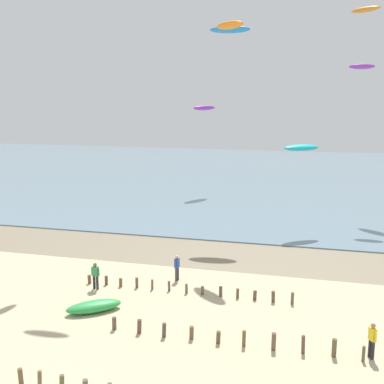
# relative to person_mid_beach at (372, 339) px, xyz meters

# --- Properties ---
(wet_sand_strip) EXTENTS (120.00, 6.65, 0.01)m
(wet_sand_strip) POSITION_rel_person_mid_beach_xyz_m (-12.77, 12.58, -0.91)
(wet_sand_strip) COLOR #84755B
(wet_sand_strip) RESTS_ON ground
(sea) EXTENTS (160.00, 70.00, 0.10)m
(sea) POSITION_rel_person_mid_beach_xyz_m (-12.77, 50.91, -0.87)
(sea) COLOR slate
(sea) RESTS_ON ground
(groyne_mid) EXTENTS (12.31, 0.36, 0.89)m
(groyne_mid) POSITION_rel_person_mid_beach_xyz_m (-6.63, -0.36, -0.54)
(groyne_mid) COLOR brown
(groyne_mid) RESTS_ON ground
(groyne_far) EXTENTS (12.98, 0.33, 0.71)m
(groyne_far) POSITION_rel_person_mid_beach_xyz_m (-10.00, 5.06, -0.61)
(groyne_far) COLOR brown
(groyne_far) RESTS_ON ground
(person_mid_beach) EXTENTS (0.36, 0.52, 1.71)m
(person_mid_beach) POSITION_rel_person_mid_beach_xyz_m (0.00, 0.00, 0.00)
(person_mid_beach) COLOR #232328
(person_mid_beach) RESTS_ON ground
(person_by_waterline) EXTENTS (0.29, 0.56, 1.71)m
(person_by_waterline) POSITION_rel_person_mid_beach_xyz_m (-11.20, 6.93, 0.00)
(person_by_waterline) COLOR #383842
(person_by_waterline) RESTS_ON ground
(person_far_down_beach) EXTENTS (0.57, 0.25, 1.71)m
(person_far_down_beach) POSITION_rel_person_mid_beach_xyz_m (-15.71, 4.29, 0.00)
(person_far_down_beach) COLOR #232328
(person_far_down_beach) RESTS_ON ground
(grounded_kite) EXTENTS (3.13, 2.72, 0.62)m
(grounded_kite) POSITION_rel_person_mid_beach_xyz_m (-14.42, 1.33, -0.61)
(grounded_kite) COLOR green
(grounded_kite) RESTS_ON ground
(kite_aloft_0) EXTENTS (2.39, 0.92, 0.66)m
(kite_aloft_0) POSITION_rel_person_mid_beach_xyz_m (1.25, 27.68, 13.71)
(kite_aloft_0) COLOR purple
(kite_aloft_1) EXTENTS (2.96, 3.67, 0.80)m
(kite_aloft_1) POSITION_rel_person_mid_beach_xyz_m (-16.05, 36.57, 9.59)
(kite_aloft_1) COLOR purple
(kite_aloft_3) EXTENTS (3.51, 2.93, 0.69)m
(kite_aloft_3) POSITION_rel_person_mid_beach_xyz_m (-3.90, 21.32, 6.51)
(kite_aloft_3) COLOR #19B2B7
(kite_aloft_4) EXTENTS (3.38, 3.03, 0.60)m
(kite_aloft_4) POSITION_rel_person_mid_beach_xyz_m (1.83, 34.15, 19.92)
(kite_aloft_4) COLOR orange
(kite_aloft_9) EXTENTS (3.66, 1.52, 0.78)m
(kite_aloft_9) POSITION_rel_person_mid_beach_xyz_m (-10.51, 21.98, 16.71)
(kite_aloft_9) COLOR #2384D1
(kite_aloft_10) EXTENTS (2.95, 2.83, 0.70)m
(kite_aloft_10) POSITION_rel_person_mid_beach_xyz_m (-9.40, 15.35, 16.10)
(kite_aloft_10) COLOR orange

